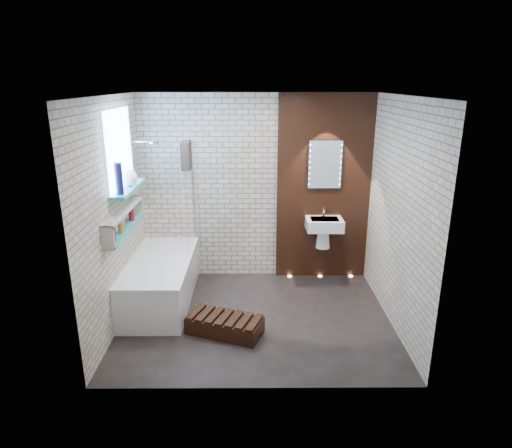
{
  "coord_description": "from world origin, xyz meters",
  "views": [
    {
      "loc": [
        -0.03,
        -4.83,
        2.75
      ],
      "look_at": [
        0.0,
        0.15,
        1.15
      ],
      "focal_mm": 31.48,
      "sensor_mm": 36.0,
      "label": 1
    }
  ],
  "objects_px": {
    "walnut_step": "(225,326)",
    "led_mirror": "(325,165)",
    "bath_screen": "(190,197)",
    "bathtub": "(161,280)",
    "washbasin": "(324,228)"
  },
  "relations": [
    {
      "from": "walnut_step",
      "to": "bathtub",
      "type": "bearing_deg",
      "value": 137.71
    },
    {
      "from": "bathtub",
      "to": "washbasin",
      "type": "xyz_separation_m",
      "value": [
        2.17,
        0.62,
        0.5
      ]
    },
    {
      "from": "bathtub",
      "to": "washbasin",
      "type": "height_order",
      "value": "washbasin"
    },
    {
      "from": "walnut_step",
      "to": "bath_screen",
      "type": "bearing_deg",
      "value": 112.59
    },
    {
      "from": "bathtub",
      "to": "walnut_step",
      "type": "height_order",
      "value": "bathtub"
    },
    {
      "from": "washbasin",
      "to": "walnut_step",
      "type": "distance_m",
      "value": 2.05
    },
    {
      "from": "bathtub",
      "to": "bath_screen",
      "type": "height_order",
      "value": "bath_screen"
    },
    {
      "from": "bathtub",
      "to": "walnut_step",
      "type": "relative_size",
      "value": 2.07
    },
    {
      "from": "walnut_step",
      "to": "led_mirror",
      "type": "bearing_deg",
      "value": 50.16
    },
    {
      "from": "bath_screen",
      "to": "bathtub",
      "type": "bearing_deg",
      "value": -128.9
    },
    {
      "from": "bath_screen",
      "to": "washbasin",
      "type": "height_order",
      "value": "bath_screen"
    },
    {
      "from": "bathtub",
      "to": "led_mirror",
      "type": "relative_size",
      "value": 2.49
    },
    {
      "from": "bath_screen",
      "to": "walnut_step",
      "type": "xyz_separation_m",
      "value": [
        0.51,
        -1.23,
        -1.19
      ]
    },
    {
      "from": "bath_screen",
      "to": "led_mirror",
      "type": "height_order",
      "value": "led_mirror"
    },
    {
      "from": "bath_screen",
      "to": "led_mirror",
      "type": "bearing_deg",
      "value": 10.66
    }
  ]
}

